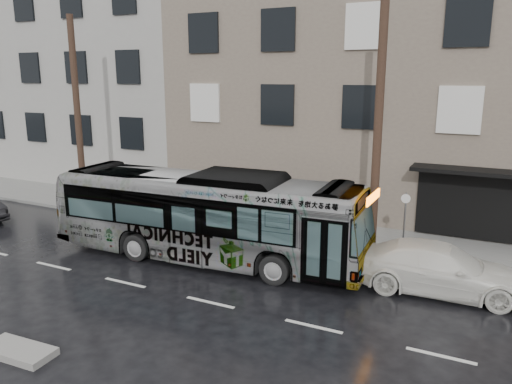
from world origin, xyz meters
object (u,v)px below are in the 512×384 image
white_sedan (440,269)px  bus (207,216)px  utility_pole_front (378,130)px  utility_pole_rear (78,116)px  sign_post (404,226)px

white_sedan → bus: bearing=91.2°
utility_pole_front → utility_pole_rear: same height
utility_pole_front → bus: utility_pole_front is taller
bus → utility_pole_rear: bearing=69.2°
white_sedan → sign_post: bearing=32.0°
utility_pole_rear → sign_post: 15.46m
sign_post → bus: size_ratio=0.21×
utility_pole_front → utility_pole_rear: size_ratio=1.00×
sign_post → white_sedan: 2.57m
utility_pole_front → utility_pole_rear: bearing=180.0°
utility_pole_rear → sign_post: (15.10, 0.00, -3.30)m
sign_post → white_sedan: sign_post is taller
white_sedan → utility_pole_front: bearing=47.8°
utility_pole_front → sign_post: 3.48m
sign_post → utility_pole_front: bearing=180.0°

